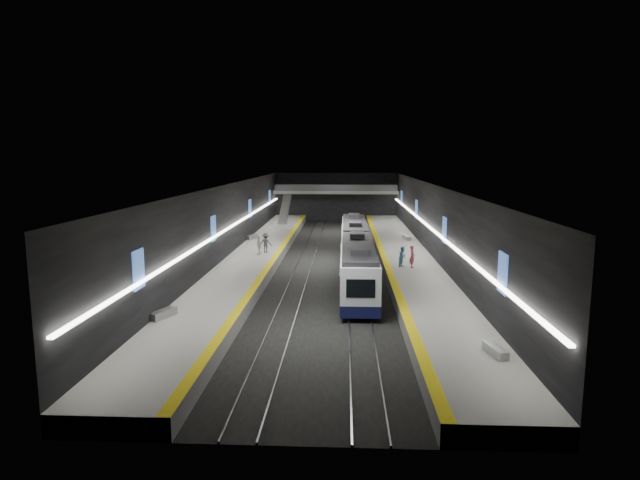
{
  "coord_description": "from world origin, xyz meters",
  "views": [
    {
      "loc": [
        1.45,
        -53.39,
        10.67
      ],
      "look_at": [
        -1.07,
        0.66,
        2.2
      ],
      "focal_mm": 30.0,
      "sensor_mm": 36.0,
      "label": 1
    }
  ],
  "objects_px": {
    "escalator": "(285,209)",
    "bench_left_near": "(163,314)",
    "bench_right_near": "(495,351)",
    "passenger_left_b": "(266,243)",
    "passenger_right_a": "(412,257)",
    "passenger_right_b": "(403,257)",
    "bench_left_far": "(252,237)",
    "bench_right_far": "(407,238)",
    "train": "(356,250)",
    "passenger_left_a": "(259,245)"
  },
  "relations": [
    {
      "from": "bench_right_far",
      "to": "bench_right_near",
      "type": "bearing_deg",
      "value": -99.21
    },
    {
      "from": "bench_left_near",
      "to": "passenger_left_b",
      "type": "bearing_deg",
      "value": 103.84
    },
    {
      "from": "bench_left_far",
      "to": "passenger_left_b",
      "type": "xyz_separation_m",
      "value": [
        2.97,
        -8.82,
        0.74
      ]
    },
    {
      "from": "passenger_left_a",
      "to": "passenger_left_b",
      "type": "distance_m",
      "value": 1.37
    },
    {
      "from": "escalator",
      "to": "bench_left_near",
      "type": "xyz_separation_m",
      "value": [
        -2.0,
        -48.61,
        -1.65
      ]
    },
    {
      "from": "bench_left_far",
      "to": "passenger_right_b",
      "type": "relative_size",
      "value": 1.13
    },
    {
      "from": "passenger_left_a",
      "to": "bench_right_far",
      "type": "bearing_deg",
      "value": 99.57
    },
    {
      "from": "escalator",
      "to": "bench_right_near",
      "type": "height_order",
      "value": "escalator"
    },
    {
      "from": "bench_left_far",
      "to": "passenger_right_b",
      "type": "height_order",
      "value": "passenger_right_b"
    },
    {
      "from": "escalator",
      "to": "bench_left_far",
      "type": "bearing_deg",
      "value": -96.54
    },
    {
      "from": "bench_left_near",
      "to": "passenger_left_b",
      "type": "height_order",
      "value": "passenger_left_b"
    },
    {
      "from": "passenger_right_a",
      "to": "passenger_left_b",
      "type": "bearing_deg",
      "value": 63.05
    },
    {
      "from": "bench_right_near",
      "to": "passenger_left_b",
      "type": "distance_m",
      "value": 31.67
    },
    {
      "from": "train",
      "to": "bench_left_near",
      "type": "relative_size",
      "value": 14.97
    },
    {
      "from": "escalator",
      "to": "bench_right_near",
      "type": "distance_m",
      "value": 56.38
    },
    {
      "from": "train",
      "to": "passenger_right_b",
      "type": "height_order",
      "value": "train"
    },
    {
      "from": "bench_right_far",
      "to": "passenger_left_a",
      "type": "bearing_deg",
      "value": -155.59
    },
    {
      "from": "passenger_left_a",
      "to": "passenger_left_b",
      "type": "relative_size",
      "value": 0.96
    },
    {
      "from": "bench_left_near",
      "to": "bench_left_far",
      "type": "xyz_separation_m",
      "value": [
        0.0,
        31.16,
        0.0
      ]
    },
    {
      "from": "escalator",
      "to": "bench_left_far",
      "type": "height_order",
      "value": "escalator"
    },
    {
      "from": "bench_right_far",
      "to": "passenger_left_b",
      "type": "height_order",
      "value": "passenger_left_b"
    },
    {
      "from": "bench_left_near",
      "to": "bench_right_near",
      "type": "relative_size",
      "value": 1.1
    },
    {
      "from": "passenger_left_b",
      "to": "bench_right_far",
      "type": "bearing_deg",
      "value": -136.6
    },
    {
      "from": "bench_right_near",
      "to": "passenger_right_b",
      "type": "distance_m",
      "value": 21.36
    },
    {
      "from": "bench_right_far",
      "to": "passenger_right_a",
      "type": "height_order",
      "value": "passenger_right_a"
    },
    {
      "from": "bench_left_near",
      "to": "passenger_left_a",
      "type": "distance_m",
      "value": 21.21
    },
    {
      "from": "train",
      "to": "passenger_right_b",
      "type": "xyz_separation_m",
      "value": [
        4.11,
        -1.52,
        -0.29
      ]
    },
    {
      "from": "bench_right_near",
      "to": "passenger_left_b",
      "type": "bearing_deg",
      "value": 106.81
    },
    {
      "from": "escalator",
      "to": "bench_left_near",
      "type": "bearing_deg",
      "value": -92.36
    },
    {
      "from": "train",
      "to": "bench_left_near",
      "type": "bearing_deg",
      "value": -124.52
    },
    {
      "from": "train",
      "to": "passenger_left_a",
      "type": "relative_size",
      "value": 15.74
    },
    {
      "from": "bench_right_far",
      "to": "passenger_right_b",
      "type": "xyz_separation_m",
      "value": [
        -2.14,
        -15.7,
        0.66
      ]
    },
    {
      "from": "bench_right_near",
      "to": "passenger_right_a",
      "type": "xyz_separation_m",
      "value": [
        -1.53,
        20.81,
        0.76
      ]
    },
    {
      "from": "bench_left_far",
      "to": "bench_right_far",
      "type": "height_order",
      "value": "bench_left_far"
    },
    {
      "from": "bench_left_near",
      "to": "passenger_right_a",
      "type": "bearing_deg",
      "value": 63.98
    },
    {
      "from": "bench_left_near",
      "to": "bench_right_near",
      "type": "xyz_separation_m",
      "value": [
        18.41,
        -5.3,
        -0.02
      ]
    },
    {
      "from": "passenger_right_b",
      "to": "bench_right_far",
      "type": "bearing_deg",
      "value": 24.13
    },
    {
      "from": "bench_left_far",
      "to": "passenger_right_a",
      "type": "distance_m",
      "value": 23.03
    },
    {
      "from": "bench_left_near",
      "to": "bench_right_far",
      "type": "relative_size",
      "value": 1.01
    },
    {
      "from": "bench_right_near",
      "to": "passenger_left_b",
      "type": "height_order",
      "value": "passenger_left_b"
    },
    {
      "from": "bench_left_near",
      "to": "bench_right_near",
      "type": "height_order",
      "value": "bench_left_near"
    },
    {
      "from": "escalator",
      "to": "passenger_left_a",
      "type": "distance_m",
      "value": 27.59
    },
    {
      "from": "bench_right_near",
      "to": "passenger_left_a",
      "type": "height_order",
      "value": "passenger_left_a"
    },
    {
      "from": "bench_right_near",
      "to": "passenger_left_b",
      "type": "relative_size",
      "value": 0.92
    },
    {
      "from": "passenger_left_b",
      "to": "passenger_right_a",
      "type": "bearing_deg",
      "value": 165.96
    },
    {
      "from": "passenger_right_b",
      "to": "passenger_right_a",
      "type": "bearing_deg",
      "value": -86.37
    },
    {
      "from": "train",
      "to": "escalator",
      "type": "xyz_separation_m",
      "value": [
        -10.0,
        31.16,
        0.7
      ]
    },
    {
      "from": "passenger_right_a",
      "to": "passenger_right_b",
      "type": "distance_m",
      "value": 0.88
    },
    {
      "from": "passenger_left_b",
      "to": "escalator",
      "type": "bearing_deg",
      "value": -75.79
    },
    {
      "from": "train",
      "to": "passenger_left_b",
      "type": "bearing_deg",
      "value": 151.59
    }
  ]
}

